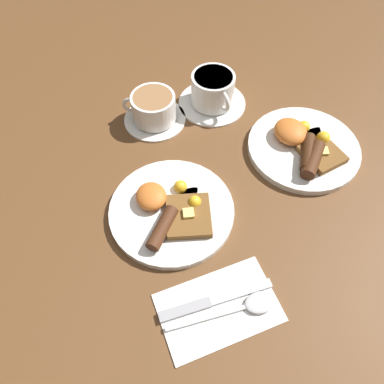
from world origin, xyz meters
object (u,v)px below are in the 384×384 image
at_px(teacup_far, 213,92).
at_px(knife, 210,302).
at_px(breakfast_plate_near, 172,210).
at_px(breakfast_plate_far, 304,146).
at_px(spoon, 250,305).
at_px(teacup_near, 154,110).

xyz_separation_m(teacup_far, knife, (0.45, -0.16, -0.03)).
relative_size(breakfast_plate_near, breakfast_plate_far, 1.00).
xyz_separation_m(breakfast_plate_far, teacup_far, (-0.19, -0.14, 0.02)).
height_order(breakfast_plate_far, spoon, breakfast_plate_far).
xyz_separation_m(teacup_near, teacup_far, (-0.01, 0.14, 0.00)).
bearing_deg(breakfast_plate_far, breakfast_plate_near, -77.09).
distance_m(knife, spoon, 0.06).
distance_m(breakfast_plate_far, knife, 0.39).
distance_m(breakfast_plate_far, teacup_near, 0.34).
height_order(breakfast_plate_near, breakfast_plate_far, breakfast_plate_far).
xyz_separation_m(teacup_near, knife, (0.44, -0.01, -0.02)).
height_order(breakfast_plate_far, teacup_near, teacup_near).
height_order(teacup_near, teacup_far, teacup_far).
distance_m(breakfast_plate_near, spoon, 0.22).
bearing_deg(knife, teacup_far, 70.20).
bearing_deg(teacup_far, breakfast_plate_near, -32.49).
bearing_deg(knife, breakfast_plate_far, 40.15).
bearing_deg(teacup_near, breakfast_plate_near, -5.89).
distance_m(teacup_near, teacup_far, 0.14).
distance_m(breakfast_plate_near, breakfast_plate_far, 0.32).
bearing_deg(knife, teacup_near, 87.58).
relative_size(teacup_far, spoon, 0.85).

